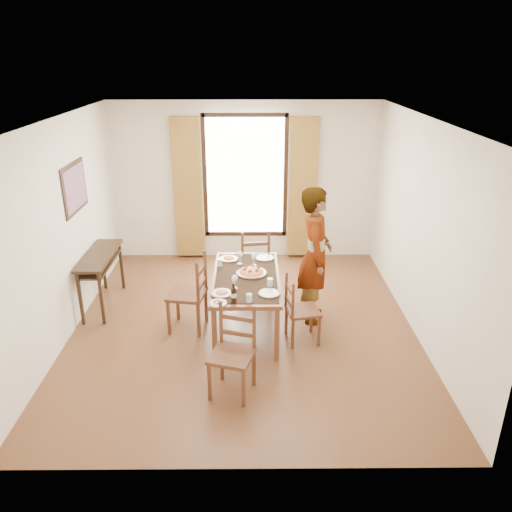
{
  "coord_description": "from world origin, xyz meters",
  "views": [
    {
      "loc": [
        0.12,
        -5.87,
        3.44
      ],
      "look_at": [
        0.16,
        0.03,
        1.0
      ],
      "focal_mm": 35.0,
      "sensor_mm": 36.0,
      "label": 1
    }
  ],
  "objects_px": {
    "pasta_platter": "(252,270)",
    "dining_table": "(246,281)",
    "man": "(315,255)",
    "console_table": "(100,262)"
  },
  "relations": [
    {
      "from": "man",
      "to": "pasta_platter",
      "type": "distance_m",
      "value": 0.87
    },
    {
      "from": "console_table",
      "to": "pasta_platter",
      "type": "bearing_deg",
      "value": -15.44
    },
    {
      "from": "man",
      "to": "pasta_platter",
      "type": "height_order",
      "value": "man"
    },
    {
      "from": "console_table",
      "to": "dining_table",
      "type": "xyz_separation_m",
      "value": [
        2.07,
        -0.66,
        -0.0
      ]
    },
    {
      "from": "pasta_platter",
      "to": "dining_table",
      "type": "bearing_deg",
      "value": -137.01
    },
    {
      "from": "pasta_platter",
      "to": "console_table",
      "type": "bearing_deg",
      "value": 164.56
    },
    {
      "from": "dining_table",
      "to": "pasta_platter",
      "type": "distance_m",
      "value": 0.16
    },
    {
      "from": "dining_table",
      "to": "man",
      "type": "height_order",
      "value": "man"
    },
    {
      "from": "console_table",
      "to": "pasta_platter",
      "type": "relative_size",
      "value": 3.0
    },
    {
      "from": "console_table",
      "to": "dining_table",
      "type": "height_order",
      "value": "console_table"
    }
  ]
}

